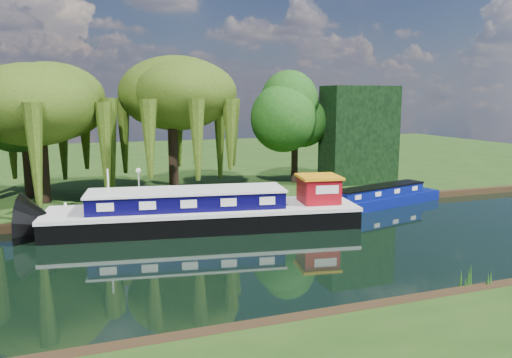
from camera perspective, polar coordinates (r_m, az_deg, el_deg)
name	(u,v)px	position (r m, az deg, el deg)	size (l,w,h in m)	color
ground	(157,263)	(23.67, -11.25, -9.42)	(120.00, 120.00, 0.00)	black
far_bank	(109,165)	(56.78, -16.45, 1.56)	(120.00, 52.00, 0.45)	#17350E
dutch_barge	(207,212)	(29.21, -5.59, -3.78)	(18.26, 6.72, 3.77)	black
narrowboat	(380,198)	(35.85, 13.95, -2.16)	(11.00, 4.50, 1.59)	#06105F
white_cruiser	(336,216)	(32.62, 9.10, -4.14)	(1.90, 2.20, 1.16)	silver
willow_left	(39,106)	(36.28, -23.51, 7.61)	(7.44, 7.44, 8.92)	black
willow_right	(172,103)	(36.45, -9.59, 8.59)	(7.53, 7.53, 9.17)	black
tree_far_mid	(24,116)	(38.50, -25.02, 6.58)	(5.16, 5.16, 8.44)	black
tree_far_right	(295,117)	(41.64, 4.49, 7.07)	(4.84, 4.84, 7.93)	black
conifer_hedge	(359,135)	(42.57, 11.67, 4.99)	(6.00, 3.00, 8.00)	black
lamppost	(139,177)	(33.31, -13.26, 0.25)	(0.36, 0.36, 2.56)	silver
mooring_posts	(127,207)	(31.43, -14.53, -3.07)	(19.16, 0.16, 1.00)	silver
reeds_near	(379,292)	(19.07, 13.91, -12.45)	(33.70, 1.50, 1.10)	#174913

